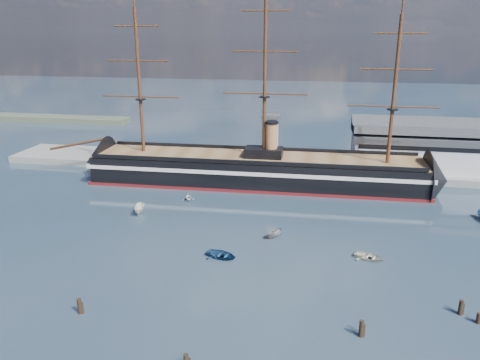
# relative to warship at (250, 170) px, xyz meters

# --- Properties ---
(ground) EXTENTS (600.00, 600.00, 0.00)m
(ground) POSITION_rel_warship_xyz_m (0.98, -20.00, -4.04)
(ground) COLOR #1D2D43
(ground) RESTS_ON ground
(quay) EXTENTS (180.00, 18.00, 2.00)m
(quay) POSITION_rel_warship_xyz_m (10.98, 16.00, -4.04)
(quay) COLOR slate
(quay) RESTS_ON ground
(warehouse) EXTENTS (63.00, 21.00, 11.60)m
(warehouse) POSITION_rel_warship_xyz_m (58.98, 20.00, 3.95)
(warehouse) COLOR #B7BABC
(warehouse) RESTS_ON ground
(quay_tower) EXTENTS (5.00, 5.00, 15.00)m
(quay_tower) POSITION_rel_warship_xyz_m (3.98, 13.00, 5.72)
(quay_tower) COLOR silver
(quay_tower) RESTS_ON ground
(warship) EXTENTS (113.08, 18.56, 53.94)m
(warship) POSITION_rel_warship_xyz_m (0.00, 0.00, 0.00)
(warship) COLOR black
(warship) RESTS_ON ground
(motorboat_a) EXTENTS (6.68, 3.66, 2.53)m
(motorboat_a) POSITION_rel_warship_xyz_m (-21.23, -26.44, -4.04)
(motorboat_a) COLOR white
(motorboat_a) RESTS_ON ground
(motorboat_b) EXTENTS (2.43, 3.97, 1.73)m
(motorboat_b) POSITION_rel_warship_xyz_m (2.13, -44.44, -4.04)
(motorboat_b) COLOR navy
(motorboat_b) RESTS_ON ground
(motorboat_c) EXTENTS (5.02, 4.25, 1.95)m
(motorboat_c) POSITION_rel_warship_xyz_m (10.83, -33.89, -4.04)
(motorboat_c) COLOR gray
(motorboat_c) RESTS_ON ground
(motorboat_d) EXTENTS (5.93, 4.28, 1.99)m
(motorboat_d) POSITION_rel_warship_xyz_m (-12.75, -15.99, -4.04)
(motorboat_d) COLOR silver
(motorboat_d) RESTS_ON ground
(motorboat_e) EXTENTS (2.49, 3.63, 1.57)m
(motorboat_e) POSITION_rel_warship_xyz_m (28.92, -40.09, -4.04)
(motorboat_e) COLOR beige
(motorboat_e) RESTS_ON ground
(piling_near_left) EXTENTS (0.64, 0.64, 3.14)m
(piling_near_left) POSITION_rel_warship_xyz_m (-14.52, -65.74, -4.04)
(piling_near_left) COLOR black
(piling_near_left) RESTS_ON ground
(piling_near_right) EXTENTS (0.64, 0.64, 3.22)m
(piling_near_right) POSITION_rel_warship_xyz_m (26.13, -63.75, -4.04)
(piling_near_right) COLOR black
(piling_near_right) RESTS_ON ground
(piling_far_right) EXTENTS (0.64, 0.64, 3.10)m
(piling_far_right) POSITION_rel_warship_xyz_m (40.85, -55.66, -4.04)
(piling_far_right) COLOR black
(piling_far_right) RESTS_ON ground
(piling_extra) EXTENTS (0.64, 0.64, 2.37)m
(piling_extra) POSITION_rel_warship_xyz_m (42.84, -57.49, -4.04)
(piling_extra) COLOR black
(piling_extra) RESTS_ON ground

